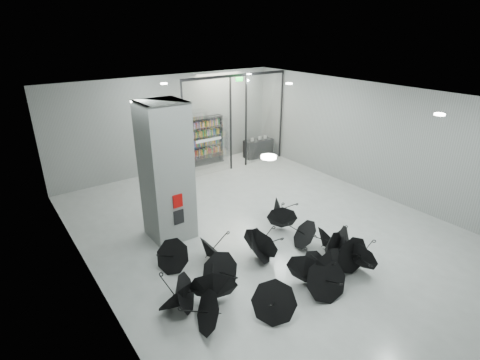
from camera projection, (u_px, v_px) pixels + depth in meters
room at (282, 145)px, 9.94m from camera, size 14.00×14.02×4.01m
column at (166, 172)px, 10.42m from camera, size 1.20×1.20×4.00m
fire_cabinet at (178, 201)px, 10.21m from camera, size 0.28×0.04×0.38m
info_panel at (179, 217)px, 10.40m from camera, size 0.30×0.03×0.42m
exit_sign at (239, 79)px, 14.83m from camera, size 0.30×0.06×0.15m
glass_partition at (236, 119)px, 15.61m from camera, size 5.06×0.08×4.00m
bookshelf at (202, 141)px, 16.45m from camera, size 1.96×0.51×2.14m
shop_counter at (258, 148)px, 17.62m from camera, size 1.42×0.66×0.83m
umbrella_cluster at (277, 266)px, 9.22m from camera, size 5.67×4.49×1.28m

